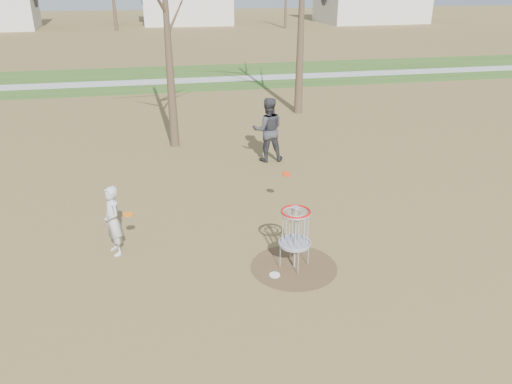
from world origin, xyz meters
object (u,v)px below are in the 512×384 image
disc_grounded (275,275)px  player_standing (113,221)px  disc_golf_basket (295,228)px  player_throwing (268,130)px

disc_grounded → player_standing: bearing=153.6°
player_standing → disc_grounded: (3.17, -1.57, -0.76)m
disc_grounded → disc_golf_basket: 1.04m
player_standing → disc_golf_basket: player_standing is taller
disc_golf_basket → player_standing: bearing=159.9°
player_throwing → disc_golf_basket: (-0.88, -6.40, -0.11)m
player_throwing → disc_golf_basket: player_throwing is taller
disc_grounded → disc_golf_basket: disc_golf_basket is taller
player_standing → disc_golf_basket: size_ratio=1.15×
player_throwing → player_standing: bearing=52.9°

